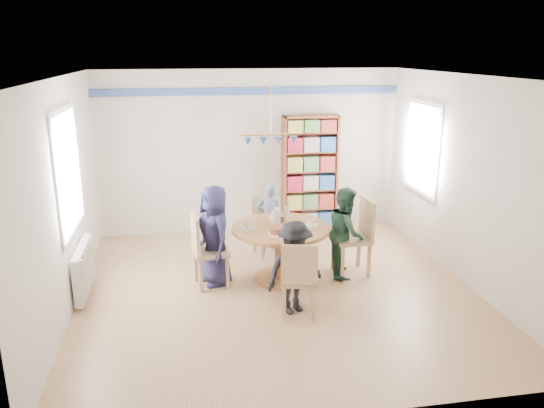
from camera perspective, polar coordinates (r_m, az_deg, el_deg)
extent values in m
plane|color=tan|center=(6.95, 0.57, -9.26)|extent=(5.00, 5.00, 0.00)
plane|color=white|center=(6.28, 0.64, 13.56)|extent=(5.00, 5.00, 0.00)
plane|color=silver|center=(8.89, -2.33, 5.62)|extent=(5.00, 0.00, 5.00)
plane|color=silver|center=(4.18, 6.89, -7.12)|extent=(5.00, 0.00, 5.00)
plane|color=silver|center=(6.53, -21.53, 0.49)|extent=(0.00, 5.00, 5.00)
plane|color=silver|center=(7.35, 20.17, 2.32)|extent=(0.00, 5.00, 5.00)
cube|color=navy|center=(8.74, -2.39, 12.05)|extent=(5.00, 0.02, 0.12)
cube|color=white|center=(6.75, -21.14, 3.22)|extent=(0.03, 1.32, 1.52)
cube|color=white|center=(6.75, -20.98, 3.23)|extent=(0.01, 1.20, 1.40)
cube|color=white|center=(8.43, 15.88, 5.79)|extent=(0.03, 1.12, 1.42)
cube|color=white|center=(8.42, 15.76, 5.79)|extent=(0.01, 1.00, 1.30)
cylinder|color=gold|center=(6.80, -0.15, 10.61)|extent=(0.01, 0.01, 0.75)
cylinder|color=gold|center=(6.84, -0.14, 7.48)|extent=(0.80, 0.02, 0.02)
cone|color=#3A53A4|center=(6.81, -2.65, 6.74)|extent=(0.11, 0.11, 0.10)
cone|color=#3A53A4|center=(6.84, -0.98, 6.80)|extent=(0.11, 0.11, 0.10)
cone|color=#3A53A4|center=(6.87, 0.68, 6.85)|extent=(0.11, 0.11, 0.10)
cone|color=#3A53A4|center=(6.91, 2.32, 6.89)|extent=(0.11, 0.11, 0.10)
cube|color=silver|center=(7.11, -19.59, -6.60)|extent=(0.10, 1.00, 0.60)
cube|color=silver|center=(6.73, -19.62, -7.90)|extent=(0.02, 0.06, 0.56)
cube|color=silver|center=(6.91, -19.36, -7.22)|extent=(0.02, 0.06, 0.56)
cube|color=silver|center=(7.09, -19.11, -6.59)|extent=(0.02, 0.06, 0.56)
cube|color=silver|center=(7.28, -18.88, -5.98)|extent=(0.02, 0.06, 0.56)
cube|color=silver|center=(7.46, -18.66, -5.40)|extent=(0.02, 0.06, 0.56)
cylinder|color=olive|center=(7.00, 0.94, -2.66)|extent=(1.30, 1.30, 0.05)
cylinder|color=olive|center=(7.13, 0.93, -5.51)|extent=(0.16, 0.16, 0.70)
cylinder|color=olive|center=(7.26, 0.92, -7.92)|extent=(0.70, 0.70, 0.04)
cube|color=tan|center=(6.97, -6.59, -5.17)|extent=(0.49, 0.49, 0.05)
cube|color=tan|center=(6.85, -8.25, -3.34)|extent=(0.10, 0.43, 0.51)
cube|color=tan|center=(6.94, -4.82, -7.37)|extent=(0.05, 0.05, 0.44)
cube|color=tan|center=(7.25, -5.46, -6.31)|extent=(0.05, 0.05, 0.44)
cube|color=tan|center=(6.88, -7.66, -7.69)|extent=(0.05, 0.05, 0.44)
cube|color=tan|center=(7.19, -8.18, -6.60)|extent=(0.05, 0.05, 0.44)
cube|color=tan|center=(7.35, 8.55, -3.74)|extent=(0.49, 0.49, 0.06)
cube|color=tan|center=(7.34, 10.19, -1.55)|extent=(0.06, 0.47, 0.56)
cube|color=tan|center=(7.55, 6.60, -5.25)|extent=(0.05, 0.05, 0.48)
cube|color=tan|center=(7.22, 7.57, -6.32)|extent=(0.05, 0.05, 0.48)
cube|color=tan|center=(7.67, 9.30, -4.99)|extent=(0.05, 0.05, 0.48)
cube|color=tan|center=(7.35, 10.37, -6.03)|extent=(0.05, 0.05, 0.48)
cube|color=tan|center=(7.96, -0.49, -2.67)|extent=(0.47, 0.47, 0.05)
cube|color=tan|center=(8.04, -0.99, -0.77)|extent=(0.38, 0.13, 0.46)
cube|color=tan|center=(7.84, -1.06, -4.65)|extent=(0.04, 0.04, 0.39)
cube|color=tan|center=(7.96, 1.00, -4.32)|extent=(0.04, 0.04, 0.39)
cube|color=tan|center=(8.10, -1.94, -3.93)|extent=(0.04, 0.04, 0.39)
cube|color=tan|center=(8.22, 0.07, -3.62)|extent=(0.04, 0.04, 0.39)
cube|color=tan|center=(6.20, 2.93, -8.08)|extent=(0.49, 0.49, 0.05)
cube|color=tan|center=(5.93, 2.97, -6.66)|extent=(0.41, 0.13, 0.49)
cube|color=tan|center=(6.46, 4.41, -9.35)|extent=(0.05, 0.05, 0.42)
cube|color=tan|center=(6.45, 1.40, -9.31)|extent=(0.05, 0.05, 0.42)
cube|color=tan|center=(6.16, 4.49, -10.70)|extent=(0.05, 0.05, 0.42)
cube|color=tan|center=(6.15, 1.32, -10.66)|extent=(0.05, 0.05, 0.42)
imported|color=#1E1C3E|center=(6.96, -6.17, -3.36)|extent=(0.60, 0.75, 1.34)
imported|color=#1A3424|center=(7.26, 7.94, -3.00)|extent=(0.60, 0.70, 1.24)
imported|color=gray|center=(7.91, -0.25, -1.62)|extent=(0.44, 0.32, 1.13)
imported|color=black|center=(6.20, 2.42, -6.85)|extent=(0.83, 0.66, 1.13)
cube|color=brown|center=(8.90, 1.29, 3.20)|extent=(0.04, 0.28, 1.96)
cube|color=brown|center=(9.11, 6.82, 3.39)|extent=(0.04, 0.28, 1.96)
cube|color=brown|center=(8.83, 4.21, 9.37)|extent=(0.93, 0.28, 0.04)
cube|color=brown|center=(9.26, 3.97, -2.43)|extent=(0.93, 0.28, 0.06)
cube|color=brown|center=(9.12, 3.89, 3.48)|extent=(0.93, 0.02, 1.96)
cube|color=brown|center=(9.15, 4.01, -0.39)|extent=(0.88, 0.26, 0.02)
cube|color=brown|center=(9.07, 4.05, 1.58)|extent=(0.88, 0.26, 0.02)
cube|color=brown|center=(8.99, 4.09, 3.59)|extent=(0.88, 0.26, 0.02)
cube|color=brown|center=(8.92, 4.13, 5.63)|extent=(0.88, 0.26, 0.02)
cube|color=brown|center=(8.87, 4.18, 7.70)|extent=(0.88, 0.26, 0.02)
cube|color=maroon|center=(9.13, 2.31, -1.69)|extent=(0.26, 0.20, 0.24)
cube|color=beige|center=(9.20, 4.01, -1.59)|extent=(0.26, 0.20, 0.24)
cube|color=#295497|center=(9.26, 5.69, -1.50)|extent=(0.26, 0.20, 0.24)
cube|color=gold|center=(9.04, 2.33, 0.29)|extent=(0.26, 0.20, 0.24)
cube|color=#4E7843|center=(9.10, 4.05, 0.37)|extent=(0.26, 0.20, 0.24)
cube|color=maroon|center=(9.17, 5.75, 0.46)|extent=(0.26, 0.20, 0.24)
cube|color=maroon|center=(8.95, 2.36, 2.29)|extent=(0.26, 0.20, 0.24)
cube|color=beige|center=(9.02, 4.10, 2.36)|extent=(0.26, 0.20, 0.24)
cube|color=#295497|center=(9.09, 5.81, 2.43)|extent=(0.26, 0.20, 0.24)
cube|color=gold|center=(8.88, 2.38, 4.33)|extent=(0.26, 0.20, 0.24)
cube|color=#4E7843|center=(8.94, 4.14, 4.39)|extent=(0.26, 0.20, 0.24)
cube|color=maroon|center=(9.01, 5.87, 4.44)|extent=(0.26, 0.20, 0.24)
cube|color=maroon|center=(8.82, 2.41, 6.41)|extent=(0.26, 0.20, 0.24)
cube|color=beige|center=(8.88, 4.18, 6.45)|extent=(0.26, 0.20, 0.24)
cube|color=#295497|center=(8.95, 5.93, 6.48)|extent=(0.26, 0.20, 0.24)
cube|color=gold|center=(8.77, 2.43, 8.38)|extent=(0.26, 0.20, 0.20)
cube|color=#4E7843|center=(8.83, 4.22, 8.40)|extent=(0.26, 0.20, 0.20)
cube|color=maroon|center=(8.90, 5.99, 8.42)|extent=(0.26, 0.20, 0.20)
cylinder|color=white|center=(7.02, 0.48, -1.47)|extent=(0.11, 0.11, 0.21)
sphere|color=white|center=(6.99, 0.49, -0.64)|extent=(0.08, 0.08, 0.08)
cylinder|color=silver|center=(7.08, 1.63, -1.19)|extent=(0.06, 0.06, 0.25)
cylinder|color=#3A53A4|center=(7.04, 1.64, -0.15)|extent=(0.03, 0.03, 0.03)
cylinder|color=white|center=(7.23, 0.92, -1.77)|extent=(0.27, 0.27, 0.01)
cylinder|color=maroon|center=(7.22, 0.92, -1.43)|extent=(0.21, 0.21, 0.08)
cylinder|color=white|center=(6.73, 0.63, -3.18)|extent=(0.27, 0.27, 0.01)
cylinder|color=maroon|center=(6.72, 0.63, -2.81)|extent=(0.21, 0.21, 0.08)
cylinder|color=white|center=(6.93, -2.51, -2.62)|extent=(0.18, 0.18, 0.01)
imported|color=white|center=(6.92, -2.52, -2.31)|extent=(0.11, 0.11, 0.09)
cylinder|color=white|center=(7.08, 4.33, -2.23)|extent=(0.18, 0.18, 0.01)
imported|color=white|center=(7.07, 4.33, -1.94)|extent=(0.09, 0.09, 0.08)
cylinder|color=white|center=(7.39, 0.33, -1.38)|extent=(0.18, 0.18, 0.01)
imported|color=white|center=(7.38, 0.33, -1.09)|extent=(0.11, 0.11, 0.09)
cylinder|color=white|center=(6.60, 1.64, -3.60)|extent=(0.18, 0.18, 0.01)
imported|color=white|center=(6.59, 1.64, -3.30)|extent=(0.09, 0.09, 0.08)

